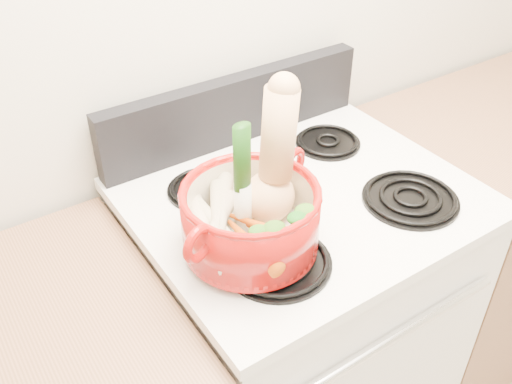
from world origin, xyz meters
TOP-DOWN VIEW (x-y plane):
  - wall_back at (0.00, 1.75)m, footprint 3.50×0.02m
  - stove_body at (0.00, 1.40)m, footprint 0.76×0.65m
  - cooktop at (0.00, 1.40)m, footprint 0.78×0.67m
  - control_backsplash at (0.00, 1.70)m, footprint 0.76×0.05m
  - oven_handle at (0.00, 1.06)m, footprint 0.60×0.02m
  - burner_front_left at (-0.19, 1.24)m, footprint 0.22×0.22m
  - burner_front_right at (0.19, 1.24)m, footprint 0.22×0.22m
  - burner_back_left at (-0.19, 1.54)m, footprint 0.17×0.17m
  - burner_back_right at (0.19, 1.54)m, footprint 0.17×0.17m
  - dutch_oven at (-0.21, 1.30)m, footprint 0.36×0.36m
  - pot_handle_left at (-0.36, 1.25)m, footprint 0.08×0.04m
  - pot_handle_right at (-0.07, 1.36)m, footprint 0.08×0.04m
  - squash at (-0.14, 1.33)m, footprint 0.18×0.17m
  - leek at (-0.22, 1.32)m, footprint 0.05×0.05m
  - ginger at (-0.17, 1.41)m, footprint 0.08×0.06m
  - parsnip_0 at (-0.28, 1.33)m, footprint 0.06×0.20m
  - parsnip_1 at (-0.30, 1.33)m, footprint 0.09×0.22m
  - parsnip_2 at (-0.27, 1.34)m, footprint 0.07×0.20m
  - parsnip_3 at (-0.28, 1.32)m, footprint 0.16×0.14m
  - parsnip_4 at (-0.27, 1.34)m, footprint 0.13×0.18m
  - parsnip_5 at (-0.25, 1.34)m, footprint 0.14×0.19m
  - carrot_0 at (-0.20, 1.26)m, footprint 0.07×0.16m
  - carrot_1 at (-0.25, 1.25)m, footprint 0.04×0.17m
  - carrot_2 at (-0.20, 1.26)m, footprint 0.11×0.17m
  - carrot_3 at (-0.24, 1.24)m, footprint 0.09×0.12m

SIDE VIEW (x-z plane):
  - stove_body at x=0.00m, z-range 0.00..0.92m
  - oven_handle at x=0.00m, z-range 0.77..0.79m
  - cooktop at x=0.00m, z-range 0.92..0.95m
  - burner_front_left at x=-0.19m, z-range 0.95..0.97m
  - burner_front_right at x=0.19m, z-range 0.95..0.97m
  - burner_back_left at x=-0.19m, z-range 0.95..0.97m
  - burner_back_right at x=0.19m, z-range 0.95..0.97m
  - ginger at x=-0.17m, z-range 1.00..1.04m
  - carrot_0 at x=-0.20m, z-range 0.99..1.04m
  - parsnip_0 at x=-0.28m, z-range 0.99..1.04m
  - carrot_1 at x=-0.25m, z-range 1.00..1.05m
  - carrot_2 at x=-0.20m, z-range 1.00..1.05m
  - carrot_3 at x=-0.24m, z-range 1.01..1.05m
  - parsnip_1 at x=-0.30m, z-range 1.00..1.06m
  - parsnip_2 at x=-0.27m, z-range 1.00..1.06m
  - dutch_oven at x=-0.21m, z-range 0.97..1.10m
  - parsnip_3 at x=-0.28m, z-range 1.01..1.07m
  - control_backsplash at x=0.00m, z-range 0.95..1.13m
  - parsnip_4 at x=-0.27m, z-range 1.02..1.07m
  - parsnip_5 at x=-0.25m, z-range 1.02..1.07m
  - pot_handle_left at x=-0.36m, z-range 1.04..1.12m
  - pot_handle_right at x=-0.07m, z-range 1.04..1.12m
  - leek at x=-0.22m, z-range 1.00..1.25m
  - squash at x=-0.14m, z-range 0.99..1.29m
  - wall_back at x=0.00m, z-range 0.00..2.60m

